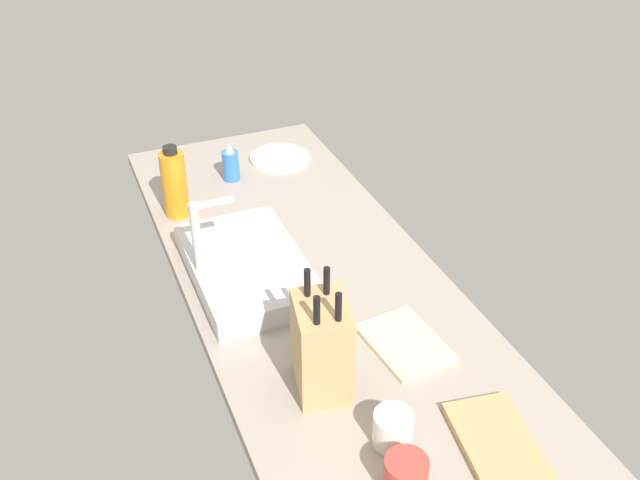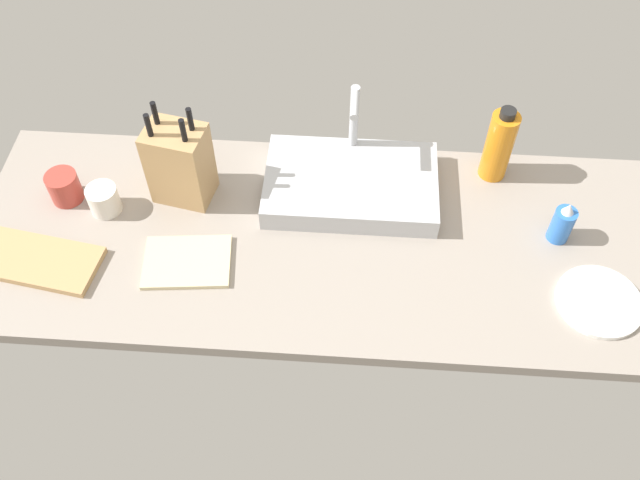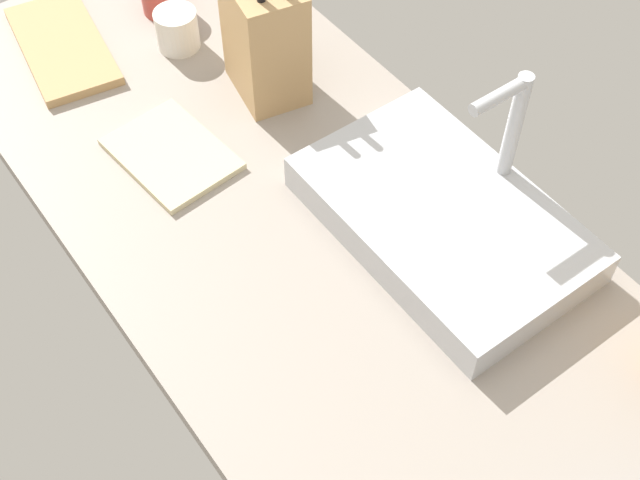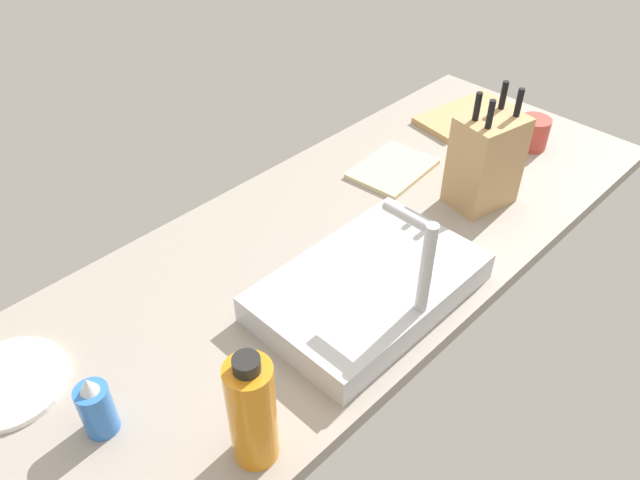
# 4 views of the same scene
# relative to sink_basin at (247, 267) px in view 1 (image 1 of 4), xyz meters

# --- Properties ---
(countertop_slab) EXTENTS (1.80, 0.67, 0.04)m
(countertop_slab) POSITION_rel_sink_basin_xyz_m (-0.06, -0.16, -0.05)
(countertop_slab) COLOR gray
(countertop_slab) RESTS_ON ground
(sink_basin) EXTENTS (0.45, 0.28, 0.06)m
(sink_basin) POSITION_rel_sink_basin_xyz_m (0.00, 0.00, 0.00)
(sink_basin) COLOR #B7BABF
(sink_basin) RESTS_ON countertop_slab
(faucet) EXTENTS (0.06, 0.11, 0.26)m
(faucet) POSITION_rel_sink_basin_xyz_m (0.00, 0.11, 0.12)
(faucet) COLOR #B7BABF
(faucet) RESTS_ON countertop_slab
(knife_block) EXTENTS (0.17, 0.14, 0.29)m
(knife_block) POSITION_rel_sink_basin_xyz_m (-0.44, -0.03, 0.08)
(knife_block) COLOR tan
(knife_block) RESTS_ON countertop_slab
(cutting_board) EXTENTS (0.32, 0.19, 0.02)m
(cutting_board) POSITION_rel_sink_basin_xyz_m (-0.76, -0.29, -0.02)
(cutting_board) COLOR tan
(cutting_board) RESTS_ON countertop_slab
(soap_bottle) EXTENTS (0.06, 0.06, 0.13)m
(soap_bottle) POSITION_rel_sink_basin_xyz_m (0.53, -0.11, 0.02)
(soap_bottle) COLOR blue
(soap_bottle) RESTS_ON countertop_slab
(water_bottle) EXTENTS (0.07, 0.07, 0.23)m
(water_bottle) POSITION_rel_sink_basin_xyz_m (0.38, 0.10, 0.07)
(water_bottle) COLOR orange
(water_bottle) RESTS_ON countertop_slab
(dinner_plate) EXTENTS (0.20, 0.20, 0.01)m
(dinner_plate) POSITION_rel_sink_basin_xyz_m (0.60, -0.31, -0.03)
(dinner_plate) COLOR white
(dinner_plate) RESTS_ON countertop_slab
(dish_towel) EXTENTS (0.23, 0.18, 0.01)m
(dish_towel) POSITION_rel_sink_basin_xyz_m (-0.39, -0.26, -0.03)
(dish_towel) COLOR beige
(dish_towel) RESTS_ON countertop_slab
(coffee_mug) EXTENTS (0.08, 0.08, 0.08)m
(coffee_mug) POSITION_rel_sink_basin_xyz_m (-0.64, -0.10, 0.01)
(coffee_mug) COLOR silver
(coffee_mug) RESTS_ON countertop_slab
(ceramic_cup) EXTENTS (0.08, 0.08, 0.08)m
(ceramic_cup) POSITION_rel_sink_basin_xyz_m (-0.75, -0.07, 0.01)
(ceramic_cup) COLOR #B23D33
(ceramic_cup) RESTS_ON countertop_slab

